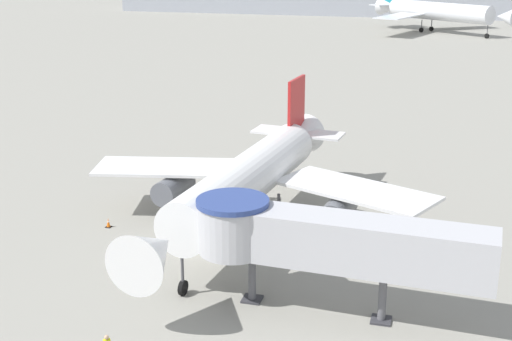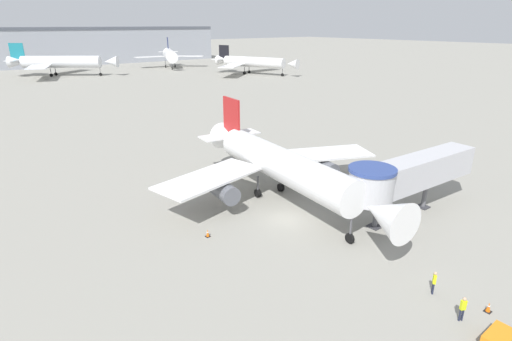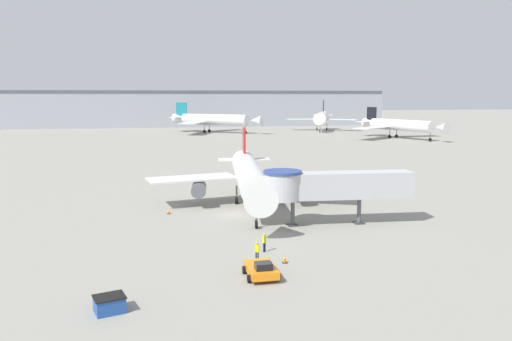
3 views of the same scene
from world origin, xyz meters
name	(u,v)px [view 1 (image 1 of 3)]	position (x,y,z in m)	size (l,w,h in m)	color
ground_plane	(201,248)	(0.00, 0.00, 0.00)	(800.00, 800.00, 0.00)	gray
main_airplane	(250,178)	(2.29, 3.83, 3.94)	(26.12, 28.81, 9.28)	white
jet_bridge	(317,238)	(9.02, -6.33, 4.34)	(16.32, 4.16, 6.02)	#B7B7BC
traffic_cone_port_wing	(108,223)	(-7.75, 1.78, 0.32)	(0.40, 0.40, 0.67)	black
background_jet_teal_tail	(437,11)	(10.56, 131.60, 4.93)	(34.04, 32.10, 11.29)	silver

